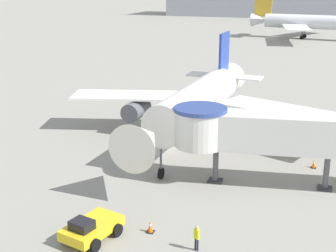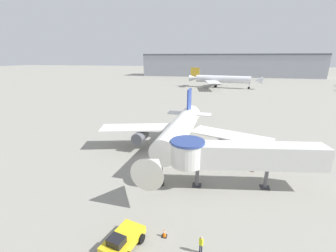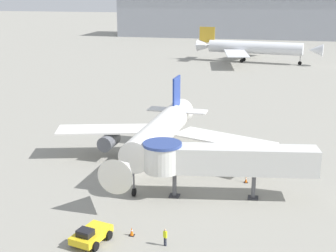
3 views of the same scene
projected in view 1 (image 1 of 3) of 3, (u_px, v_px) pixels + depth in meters
name	position (u px, v px, depth m)	size (l,w,h in m)	color
ground_plane	(162.00, 149.00, 44.36)	(800.00, 800.00, 0.00)	gray
main_airplane	(198.00, 102.00, 44.74)	(29.03, 26.55, 9.81)	white
jet_bridge	(276.00, 132.00, 35.18)	(18.17, 5.91, 6.04)	silver
pushback_tug_yellow	(91.00, 228.00, 28.70)	(3.17, 4.22, 1.61)	yellow
traffic_cone_near_nose	(150.00, 227.00, 29.59)	(0.49, 0.49, 0.80)	black
traffic_cone_starboard_wing	(314.00, 164.00, 39.76)	(0.44, 0.44, 0.73)	black
ground_crew_marshaller	(197.00, 236.00, 27.43)	(0.36, 0.29, 1.62)	#1E2338
background_jet_gold_tail	(314.00, 22.00, 124.80)	(38.05, 37.20, 10.30)	silver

